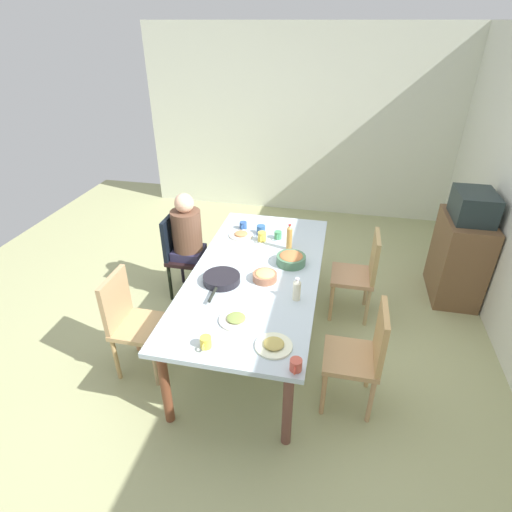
% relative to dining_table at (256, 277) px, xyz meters
% --- Properties ---
extents(ground_plane, '(7.35, 7.35, 0.00)m').
position_rel_dining_table_xyz_m(ground_plane, '(0.00, 0.00, -0.67)').
color(ground_plane, tan).
extents(wall_left, '(0.12, 4.56, 2.60)m').
position_rel_dining_table_xyz_m(wall_left, '(-3.12, 0.00, 0.63)').
color(wall_left, silver).
rests_on(wall_left, ground_plane).
extents(dining_table, '(2.26, 1.07, 0.74)m').
position_rel_dining_table_xyz_m(dining_table, '(0.00, 0.00, 0.00)').
color(dining_table, silver).
rests_on(dining_table, ground_plane).
extents(chair_0, '(0.40, 0.40, 0.90)m').
position_rel_dining_table_xyz_m(chair_0, '(-0.57, -0.92, -0.16)').
color(chair_0, black).
rests_on(chair_0, ground_plane).
extents(person_0, '(0.30, 0.30, 1.15)m').
position_rel_dining_table_xyz_m(person_0, '(-0.57, -0.83, 0.02)').
color(person_0, navy).
rests_on(person_0, ground_plane).
extents(chair_1, '(0.40, 0.40, 0.90)m').
position_rel_dining_table_xyz_m(chair_1, '(0.57, 0.92, -0.16)').
color(chair_1, tan).
rests_on(chair_1, ground_plane).
extents(chair_2, '(0.40, 0.40, 0.90)m').
position_rel_dining_table_xyz_m(chair_2, '(-0.57, 0.92, -0.16)').
color(chair_2, tan).
rests_on(chair_2, ground_plane).
extents(chair_3, '(0.40, 0.40, 0.90)m').
position_rel_dining_table_xyz_m(chair_3, '(0.57, -0.92, -0.16)').
color(chair_3, tan).
rests_on(chair_3, ground_plane).
extents(plate_0, '(0.25, 0.25, 0.04)m').
position_rel_dining_table_xyz_m(plate_0, '(0.68, -0.00, 0.08)').
color(plate_0, silver).
rests_on(plate_0, dining_table).
extents(plate_1, '(0.24, 0.24, 0.04)m').
position_rel_dining_table_xyz_m(plate_1, '(-0.61, -0.28, 0.08)').
color(plate_1, silver).
rests_on(plate_1, dining_table).
extents(plate_2, '(0.25, 0.25, 0.04)m').
position_rel_dining_table_xyz_m(plate_2, '(0.88, 0.31, 0.08)').
color(plate_2, '#E3E8C3').
rests_on(plate_2, dining_table).
extents(bowl_0, '(0.20, 0.20, 0.08)m').
position_rel_dining_table_xyz_m(bowl_0, '(0.12, 0.10, 0.11)').
color(bowl_0, '#A26649').
rests_on(bowl_0, dining_table).
extents(bowl_1, '(0.26, 0.26, 0.10)m').
position_rel_dining_table_xyz_m(bowl_1, '(-0.18, 0.28, 0.12)').
color(bowl_1, '#4A7755').
rests_on(bowl_1, dining_table).
extents(serving_pan, '(0.49, 0.31, 0.06)m').
position_rel_dining_table_xyz_m(serving_pan, '(0.22, -0.24, 0.10)').
color(serving_pan, black).
rests_on(serving_pan, dining_table).
extents(cup_0, '(0.11, 0.08, 0.08)m').
position_rel_dining_table_xyz_m(cup_0, '(1.06, 0.47, 0.10)').
color(cup_0, '#C65242').
rests_on(cup_0, dining_table).
extents(cup_1, '(0.11, 0.08, 0.08)m').
position_rel_dining_table_xyz_m(cup_1, '(0.98, -0.13, 0.11)').
color(cup_1, yellow).
rests_on(cup_1, dining_table).
extents(cup_2, '(0.12, 0.09, 0.09)m').
position_rel_dining_table_xyz_m(cup_2, '(-0.69, -0.10, 0.11)').
color(cup_2, '#325F9D').
rests_on(cup_2, dining_table).
extents(cup_3, '(0.12, 0.08, 0.09)m').
position_rel_dining_table_xyz_m(cup_3, '(-0.55, -0.06, 0.11)').
color(cup_3, gold).
rests_on(cup_3, dining_table).
extents(cup_4, '(0.11, 0.07, 0.08)m').
position_rel_dining_table_xyz_m(cup_4, '(-0.63, 0.09, 0.10)').
color(cup_4, '#448E5D').
rests_on(cup_4, dining_table).
extents(cup_5, '(0.11, 0.07, 0.08)m').
position_rel_dining_table_xyz_m(cup_5, '(-0.76, -0.30, 0.10)').
color(cup_5, '#2D5498').
rests_on(cup_5, dining_table).
extents(bottle_0, '(0.05, 0.05, 0.26)m').
position_rel_dining_table_xyz_m(bottle_0, '(-0.44, 0.22, 0.19)').
color(bottle_0, '#CA9043').
rests_on(bottle_0, dining_table).
extents(bottle_1, '(0.06, 0.06, 0.19)m').
position_rel_dining_table_xyz_m(bottle_1, '(0.33, 0.39, 0.16)').
color(bottle_1, '#EBE5C2').
rests_on(bottle_1, dining_table).
extents(side_cabinet, '(0.70, 0.44, 0.90)m').
position_rel_dining_table_xyz_m(side_cabinet, '(-1.13, 1.92, -0.22)').
color(side_cabinet, brown).
rests_on(side_cabinet, ground_plane).
extents(microwave, '(0.48, 0.36, 0.28)m').
position_rel_dining_table_xyz_m(microwave, '(-1.13, 1.92, 0.37)').
color(microwave, '#202D2E').
rests_on(microwave, side_cabinet).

